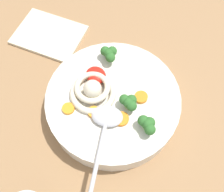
{
  "coord_description": "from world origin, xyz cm",
  "views": [
    {
      "loc": [
        -16.86,
        16.74,
        55.06
      ],
      "look_at": [
        0.27,
        0.51,
        8.96
      ],
      "focal_mm": 41.96,
      "sensor_mm": 36.0,
      "label": 1
    }
  ],
  "objects_px": {
    "soup_spoon": "(106,123)",
    "soup_bowl": "(112,101)",
    "noodle_pile": "(93,90)",
    "folded_napkin": "(49,35)"
  },
  "relations": [
    {
      "from": "soup_bowl",
      "to": "noodle_pile",
      "type": "distance_m",
      "value": 0.05
    },
    {
      "from": "soup_bowl",
      "to": "noodle_pile",
      "type": "height_order",
      "value": "noodle_pile"
    },
    {
      "from": "soup_spoon",
      "to": "folded_napkin",
      "type": "relative_size",
      "value": 0.98
    },
    {
      "from": "soup_spoon",
      "to": "folded_napkin",
      "type": "bearing_deg",
      "value": -139.44
    },
    {
      "from": "soup_spoon",
      "to": "soup_bowl",
      "type": "bearing_deg",
      "value": 180.0
    },
    {
      "from": "soup_bowl",
      "to": "soup_spoon",
      "type": "bearing_deg",
      "value": 125.57
    },
    {
      "from": "soup_bowl",
      "to": "folded_napkin",
      "type": "bearing_deg",
      "value": -4.71
    },
    {
      "from": "noodle_pile",
      "to": "folded_napkin",
      "type": "xyz_separation_m",
      "value": [
        0.22,
        -0.04,
        -0.06
      ]
    },
    {
      "from": "soup_spoon",
      "to": "folded_napkin",
      "type": "distance_m",
      "value": 0.3
    },
    {
      "from": "soup_bowl",
      "to": "soup_spoon",
      "type": "distance_m",
      "value": 0.07
    }
  ]
}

